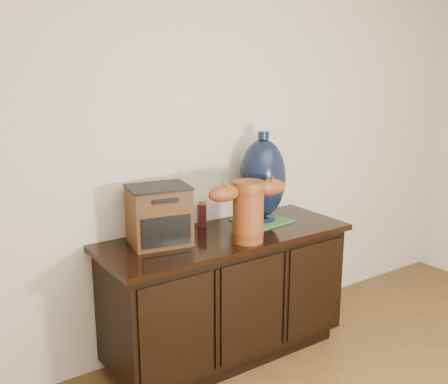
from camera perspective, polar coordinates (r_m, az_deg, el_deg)
sideboard at (r=3.10m, az=0.22°, el=-11.07°), size 1.46×0.56×0.75m
terracotta_vessel at (r=2.80m, az=2.64°, el=-1.73°), size 0.47×0.19×0.33m
tv_radio at (r=2.79m, az=-7.08°, el=-2.53°), size 0.36×0.31×0.32m
green_mat at (r=3.22m, az=4.15°, el=-3.08°), size 0.32×0.32×0.01m
lamp_base at (r=3.15m, az=4.23°, el=1.47°), size 0.31×0.31×0.54m
spray_can at (r=3.08m, az=-2.43°, el=-2.38°), size 0.05×0.05×0.16m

